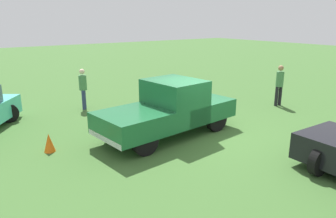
{
  "coord_description": "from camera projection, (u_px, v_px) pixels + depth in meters",
  "views": [
    {
      "loc": [
        -6.63,
        -7.29,
        3.7
      ],
      "look_at": [
        -0.87,
        0.7,
        0.9
      ],
      "focal_mm": 34.02,
      "sensor_mm": 36.0,
      "label": 1
    }
  ],
  "objects": [
    {
      "name": "person_visitor",
      "position": [
        83.0,
        87.0,
        13.32
      ],
      "size": [
        0.44,
        0.44,
        1.71
      ],
      "rotation": [
        0.0,
        0.0,
        2.63
      ],
      "color": "navy",
      "rests_on": "ground_plane"
    },
    {
      "name": "pickup_truck",
      "position": [
        171.0,
        107.0,
        10.31
      ],
      "size": [
        4.91,
        2.28,
        1.81
      ],
      "rotation": [
        0.0,
        0.0,
        3.24
      ],
      "color": "black",
      "rests_on": "ground_plane"
    },
    {
      "name": "person_bystander",
      "position": [
        280.0,
        83.0,
        13.81
      ],
      "size": [
        0.38,
        0.38,
        1.78
      ],
      "rotation": [
        0.0,
        0.0,
        4.49
      ],
      "color": "black",
      "rests_on": "ground_plane"
    },
    {
      "name": "ground_plane",
      "position": [
        202.0,
        136.0,
        10.44
      ],
      "size": [
        80.0,
        80.0,
        0.0
      ],
      "primitive_type": "plane",
      "color": "#3D662D"
    },
    {
      "name": "traffic_cone",
      "position": [
        49.0,
        143.0,
        9.13
      ],
      "size": [
        0.32,
        0.32,
        0.55
      ],
      "primitive_type": "cone",
      "color": "orange",
      "rests_on": "ground_plane"
    }
  ]
}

